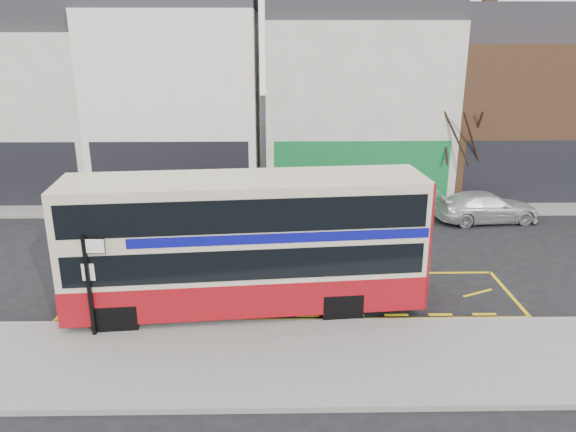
{
  "coord_description": "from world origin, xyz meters",
  "views": [
    {
      "loc": [
        -0.44,
        -14.74,
        8.09
      ],
      "look_at": [
        -0.14,
        2.0,
        2.53
      ],
      "focal_mm": 35.0,
      "sensor_mm": 36.0,
      "label": 1
    }
  ],
  "objects_px": {
    "double_decker_bus": "(247,243)",
    "bus_stop_post": "(90,276)",
    "car_grey": "(210,206)",
    "car_silver": "(124,210)",
    "car_white": "(487,207)",
    "street_tree_right": "(461,122)"
  },
  "relations": [
    {
      "from": "double_decker_bus",
      "to": "bus_stop_post",
      "type": "distance_m",
      "value": 4.41
    },
    {
      "from": "double_decker_bus",
      "to": "car_grey",
      "type": "xyz_separation_m",
      "value": [
        -2.1,
        8.28,
        -1.44
      ]
    },
    {
      "from": "car_silver",
      "to": "car_grey",
      "type": "relative_size",
      "value": 0.86
    },
    {
      "from": "double_decker_bus",
      "to": "car_white",
      "type": "distance_m",
      "value": 13.1
    },
    {
      "from": "car_silver",
      "to": "car_white",
      "type": "relative_size",
      "value": 0.85
    },
    {
      "from": "car_white",
      "to": "street_tree_right",
      "type": "relative_size",
      "value": 0.77
    },
    {
      "from": "double_decker_bus",
      "to": "car_silver",
      "type": "bearing_deg",
      "value": 120.86
    },
    {
      "from": "car_grey",
      "to": "car_white",
      "type": "bearing_deg",
      "value": -71.78
    },
    {
      "from": "car_grey",
      "to": "street_tree_right",
      "type": "relative_size",
      "value": 0.76
    },
    {
      "from": "bus_stop_post",
      "to": "street_tree_right",
      "type": "bearing_deg",
      "value": 43.94
    },
    {
      "from": "car_white",
      "to": "street_tree_right",
      "type": "xyz_separation_m",
      "value": [
        -0.66,
        2.53,
        3.36
      ]
    },
    {
      "from": "double_decker_bus",
      "to": "car_white",
      "type": "relative_size",
      "value": 2.33
    },
    {
      "from": "street_tree_right",
      "to": "car_grey",
      "type": "bearing_deg",
      "value": -168.3
    },
    {
      "from": "car_white",
      "to": "bus_stop_post",
      "type": "bearing_deg",
      "value": 118.69
    },
    {
      "from": "car_silver",
      "to": "street_tree_right",
      "type": "height_order",
      "value": "street_tree_right"
    },
    {
      "from": "bus_stop_post",
      "to": "car_grey",
      "type": "xyz_separation_m",
      "value": [
        1.97,
        9.93,
        -1.16
      ]
    },
    {
      "from": "car_grey",
      "to": "street_tree_right",
      "type": "bearing_deg",
      "value": -59.49
    },
    {
      "from": "car_silver",
      "to": "car_white",
      "type": "distance_m",
      "value": 15.93
    },
    {
      "from": "bus_stop_post",
      "to": "car_silver",
      "type": "xyz_separation_m",
      "value": [
        -1.71,
        9.61,
        -1.24
      ]
    },
    {
      "from": "car_silver",
      "to": "car_grey",
      "type": "height_order",
      "value": "car_grey"
    },
    {
      "from": "double_decker_bus",
      "to": "car_white",
      "type": "xyz_separation_m",
      "value": [
        10.14,
        8.16,
        -1.52
      ]
    },
    {
      "from": "car_silver",
      "to": "street_tree_right",
      "type": "distance_m",
      "value": 15.87
    }
  ]
}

